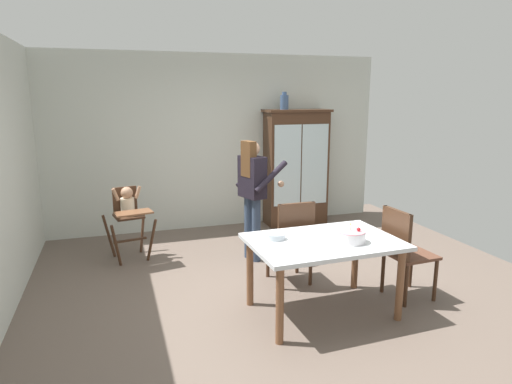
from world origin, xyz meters
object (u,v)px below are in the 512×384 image
china_cabinet (296,167)px  dining_chair_far_side (293,237)px  dining_table (323,249)px  serving_bowl (276,236)px  ceramic_vase (284,102)px  dining_chair_right_end (403,247)px  adult_person (253,186)px  birthday_cake (350,236)px  high_chair_with_toddler (128,210)px

china_cabinet → dining_chair_far_side: size_ratio=1.93×
dining_table → serving_bowl: 0.47m
ceramic_vase → serving_bowl: size_ratio=1.50×
ceramic_vase → dining_chair_right_end: 3.27m
china_cabinet → serving_bowl: size_ratio=10.31×
adult_person → dining_table: 1.63m
birthday_cake → serving_bowl: bearing=155.3°
china_cabinet → serving_bowl: (-1.39, -2.80, -0.17)m
serving_bowl → dining_chair_far_side: bearing=53.2°
adult_person → birthday_cake: (0.41, -1.72, -0.17)m
adult_person → serving_bowl: 1.46m
adult_person → high_chair_with_toddler: bearing=53.9°
high_chair_with_toddler → dining_table: (1.71, -2.08, -0.01)m
dining_chair_right_end → china_cabinet: bearing=-4.2°
high_chair_with_toddler → dining_table: 2.69m
dining_chair_right_end → ceramic_vase: bearing=-0.0°
serving_bowl → birthday_cake: bearing=-24.7°
china_cabinet → dining_chair_right_end: bearing=-90.9°
birthday_cake → dining_chair_right_end: (0.71, 0.16, -0.24)m
adult_person → serving_bowl: adult_person is taller
ceramic_vase → birthday_cake: size_ratio=0.96×
dining_table → dining_chair_right_end: 0.92m
high_chair_with_toddler → serving_bowl: high_chair_with_toddler is taller
china_cabinet → dining_table: (-0.96, -2.97, -0.29)m
china_cabinet → ceramic_vase: ceramic_vase is taller
china_cabinet → dining_chair_far_side: bearing=-113.5°
high_chair_with_toddler → birthday_cake: (1.92, -2.21, 0.14)m
high_chair_with_toddler → dining_chair_far_side: 2.18m
china_cabinet → ceramic_vase: 1.06m
china_cabinet → birthday_cake: size_ratio=6.63×
high_chair_with_toddler → dining_chair_far_side: size_ratio=0.99×
dining_table → birthday_cake: birthday_cake is taller
ceramic_vase → dining_chair_right_end: ceramic_vase is taller
dining_table → dining_chair_far_side: (-0.03, 0.69, -0.09)m
dining_chair_far_side → adult_person: bearing=-79.1°
dining_table → serving_bowl: serving_bowl is taller
adult_person → dining_chair_far_side: (0.18, -0.90, -0.41)m
ceramic_vase → serving_bowl: ceramic_vase is taller
adult_person → dining_chair_far_side: size_ratio=1.59×
dining_table → adult_person: bearing=97.4°
china_cabinet → dining_chair_right_end: 2.96m
high_chair_with_toddler → serving_bowl: size_ratio=5.28×
serving_bowl → dining_chair_right_end: size_ratio=0.19×
adult_person → birthday_cake: 1.78m
adult_person → birthday_cake: bearing=175.5°
dining_table → birthday_cake: (0.21, -0.13, 0.15)m
birthday_cake → dining_table: bearing=148.2°
dining_table → birthday_cake: bearing=-31.8°
ceramic_vase → adult_person: ceramic_vase is taller
serving_bowl → dining_chair_far_side: (0.40, 0.53, -0.21)m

